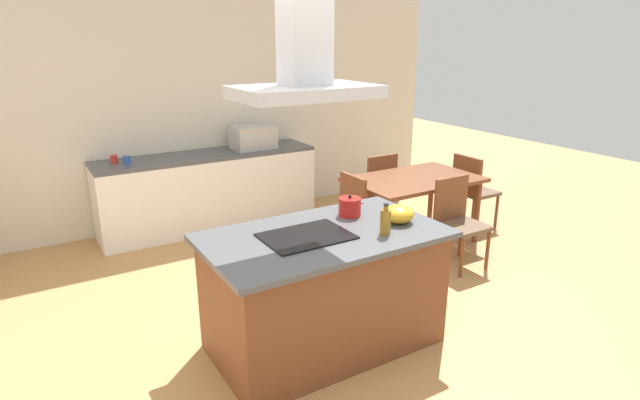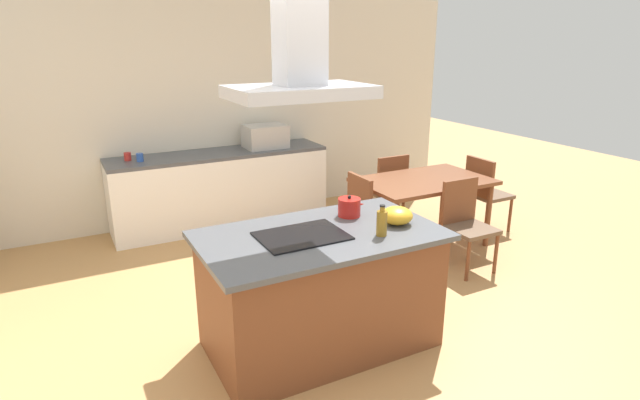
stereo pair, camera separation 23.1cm
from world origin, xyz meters
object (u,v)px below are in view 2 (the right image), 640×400
(chair_facing_island, at_px, (465,219))
(chair_at_left_end, at_px, (350,214))
(countertop_microwave, at_px, (265,136))
(coffee_mug_red, at_px, (128,157))
(olive_oil_bottle, at_px, (382,223))
(chair_at_right_end, at_px, (485,190))
(dining_table, at_px, (423,187))
(cooktop, at_px, (302,236))
(chair_facing_back_wall, at_px, (387,186))
(mixing_bowl, at_px, (397,215))
(coffee_mug_blue, at_px, (140,157))
(tea_kettle, at_px, (349,207))
(range_hood, at_px, (300,57))

(chair_facing_island, xyz_separation_m, chair_at_left_end, (-0.92, 0.67, 0.00))
(countertop_microwave, height_order, coffee_mug_red, countertop_microwave)
(olive_oil_bottle, relative_size, chair_at_right_end, 0.25)
(dining_table, distance_m, chair_facing_island, 0.68)
(cooktop, xyz_separation_m, chair_facing_back_wall, (2.04, 1.87, -0.40))
(mixing_bowl, bearing_deg, olive_oil_bottle, -148.74)
(cooktop, xyz_separation_m, chair_at_right_end, (2.96, 1.21, -0.40))
(coffee_mug_blue, relative_size, chair_at_left_end, 0.10)
(chair_facing_island, bearing_deg, cooktop, -165.10)
(cooktop, height_order, olive_oil_bottle, olive_oil_bottle)
(chair_at_right_end, bearing_deg, cooktop, -157.78)
(countertop_microwave, height_order, chair_at_left_end, countertop_microwave)
(mixing_bowl, height_order, chair_facing_back_wall, mixing_bowl)
(tea_kettle, relative_size, chair_facing_back_wall, 0.25)
(cooktop, bearing_deg, dining_table, 30.60)
(chair_at_left_end, bearing_deg, tea_kettle, -121.83)
(countertop_microwave, height_order, chair_facing_back_wall, countertop_microwave)
(tea_kettle, bearing_deg, coffee_mug_red, 114.34)
(chair_facing_island, relative_size, chair_at_right_end, 1.00)
(chair_facing_back_wall, bearing_deg, coffee_mug_red, 158.86)
(coffee_mug_red, xyz_separation_m, chair_at_right_end, (3.68, -1.73, -0.44))
(dining_table, xyz_separation_m, chair_facing_island, (0.00, -0.67, -0.16))
(chair_facing_back_wall, bearing_deg, chair_facing_island, -90.00)
(countertop_microwave, xyz_separation_m, range_hood, (-0.90, -2.88, 1.06))
(tea_kettle, distance_m, mixing_bowl, 0.38)
(countertop_microwave, xyz_separation_m, coffee_mug_red, (-1.62, 0.06, -0.09))
(coffee_mug_blue, xyz_separation_m, range_hood, (0.61, -2.84, 1.16))
(olive_oil_bottle, xyz_separation_m, chair_facing_back_wall, (1.54, 2.11, -0.49))
(cooktop, height_order, chair_at_right_end, cooktop)
(coffee_mug_red, distance_m, coffee_mug_blue, 0.15)
(coffee_mug_blue, bearing_deg, cooktop, -77.93)
(cooktop, xyz_separation_m, chair_at_left_end, (1.13, 1.21, -0.40))
(cooktop, height_order, range_hood, range_hood)
(chair_at_left_end, height_order, chair_facing_back_wall, same)
(tea_kettle, relative_size, coffee_mug_blue, 2.50)
(cooktop, bearing_deg, chair_at_left_end, 46.96)
(olive_oil_bottle, distance_m, chair_facing_island, 1.80)
(tea_kettle, bearing_deg, mixing_bowl, -55.05)
(chair_at_left_end, bearing_deg, range_hood, -133.04)
(cooktop, height_order, countertop_microwave, countertop_microwave)
(olive_oil_bottle, relative_size, chair_facing_back_wall, 0.25)
(tea_kettle, distance_m, chair_at_right_end, 2.68)
(olive_oil_bottle, xyz_separation_m, dining_table, (1.54, 1.45, -0.33))
(coffee_mug_red, bearing_deg, chair_at_right_end, -25.24)
(chair_facing_island, bearing_deg, olive_oil_bottle, -153.12)
(mixing_bowl, relative_size, coffee_mug_red, 2.61)
(dining_table, bearing_deg, olive_oil_bottle, -136.83)
(olive_oil_bottle, distance_m, range_hood, 1.24)
(coffee_mug_blue, bearing_deg, coffee_mug_red, 137.37)
(countertop_microwave, xyz_separation_m, chair_at_left_end, (0.23, -1.67, -0.53))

